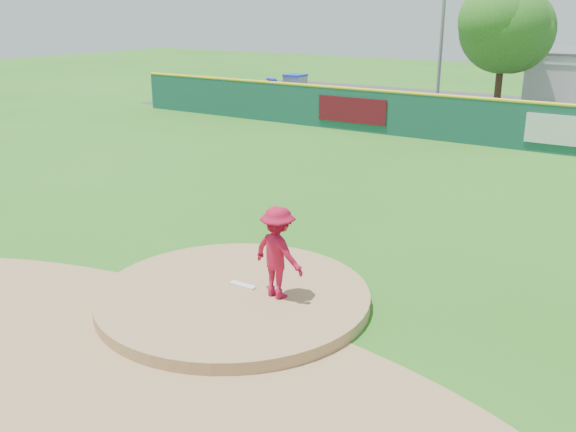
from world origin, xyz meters
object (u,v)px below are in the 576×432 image
Objects in this scene: pitcher at (278,252)px; playground_slide at (294,89)px; deciduous_tree at (504,30)px; light_pole_left at (444,0)px.

playground_slide is (-14.81, 23.59, -0.27)m from pitcher.
pitcher is at bearing -83.36° from deciduous_tree.
playground_slide is 9.96m from light_pole_left.
pitcher is 27.98m from light_pole_left.
pitcher is 0.17× the size of light_pole_left.
playground_slide is at bearing -47.17° from pitcher.
playground_slide is at bearing -174.77° from deciduous_tree.
deciduous_tree is 4.72m from light_pole_left.
deciduous_tree reaches higher than pitcher.
deciduous_tree is 0.67× the size of light_pole_left.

